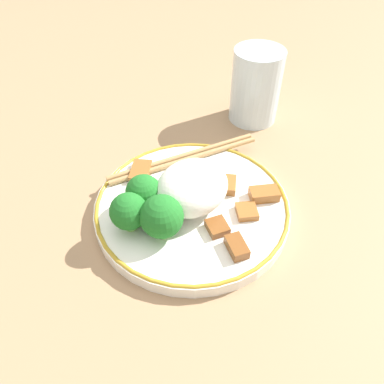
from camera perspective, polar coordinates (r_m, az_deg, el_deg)
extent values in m
plane|color=#9E7A56|center=(0.48, 0.00, -3.12)|extent=(3.00, 3.00, 0.00)
cylinder|color=white|center=(0.47, 0.00, -2.44)|extent=(0.24, 0.24, 0.02)
torus|color=#B28C26|center=(0.47, 0.00, -1.73)|extent=(0.24, 0.24, 0.00)
ellipsoid|color=white|center=(0.45, 0.03, 0.72)|extent=(0.08, 0.09, 0.06)
cylinder|color=#72AD4C|center=(0.46, -7.12, -1.98)|extent=(0.02, 0.02, 0.01)
sphere|color=#1E6B23|center=(0.45, -7.36, -0.08)|extent=(0.04, 0.04, 0.04)
cylinder|color=#72AD4C|center=(0.44, -9.30, -4.83)|extent=(0.02, 0.02, 0.01)
sphere|color=#1E6B23|center=(0.43, -9.63, -2.93)|extent=(0.04, 0.04, 0.04)
cylinder|color=#72AD4C|center=(0.43, -4.46, -5.81)|extent=(0.02, 0.02, 0.01)
sphere|color=#1E6B23|center=(0.42, -4.65, -3.74)|extent=(0.05, 0.05, 0.05)
cube|color=#995B28|center=(0.49, 5.31, 1.12)|extent=(0.04, 0.04, 0.01)
cube|color=#995B28|center=(0.48, 10.92, -0.32)|extent=(0.04, 0.04, 0.01)
cube|color=brown|center=(0.44, 3.86, -5.34)|extent=(0.03, 0.03, 0.01)
cube|color=#995B28|center=(0.51, -7.83, 3.14)|extent=(0.04, 0.05, 0.01)
cube|color=#995B28|center=(0.46, 8.34, -2.94)|extent=(0.04, 0.04, 0.01)
cube|color=brown|center=(0.42, 6.83, -8.29)|extent=(0.04, 0.03, 0.01)
cylinder|color=#AD8451|center=(0.53, -1.41, 5.50)|extent=(0.09, 0.21, 0.01)
cylinder|color=#AD8451|center=(0.52, -0.98, 4.90)|extent=(0.09, 0.21, 0.01)
cylinder|color=silver|center=(0.62, 9.68, 15.62)|extent=(0.08, 0.08, 0.12)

